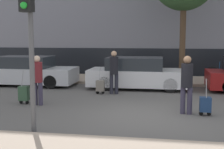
{
  "coord_description": "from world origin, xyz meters",
  "views": [
    {
      "loc": [
        0.46,
        -9.02,
        2.3
      ],
      "look_at": [
        -1.37,
        1.8,
        0.95
      ],
      "focal_mm": 50.0,
      "sensor_mm": 36.0,
      "label": 1
    }
  ],
  "objects_px": {
    "trolley_right": "(205,104)",
    "traffic_light": "(29,23)",
    "pedestrian_left": "(37,77)",
    "trolley_center": "(100,86)",
    "trolley_left": "(24,93)",
    "pedestrian_right": "(187,81)",
    "pedestrian_center": "(114,70)",
    "parked_bicycle": "(223,74)",
    "parked_car_0": "(28,72)",
    "parked_car_1": "(138,74)"
  },
  "relations": [
    {
      "from": "pedestrian_right",
      "to": "traffic_light",
      "type": "relative_size",
      "value": 0.48
    },
    {
      "from": "parked_car_1",
      "to": "trolley_right",
      "type": "xyz_separation_m",
      "value": [
        2.35,
        -4.48,
        -0.32
      ]
    },
    {
      "from": "parked_car_0",
      "to": "pedestrian_left",
      "type": "xyz_separation_m",
      "value": [
        2.18,
        -3.99,
        0.3
      ]
    },
    {
      "from": "trolley_left",
      "to": "pedestrian_right",
      "type": "height_order",
      "value": "pedestrian_right"
    },
    {
      "from": "pedestrian_right",
      "to": "pedestrian_left",
      "type": "bearing_deg",
      "value": 7.92
    },
    {
      "from": "parked_car_1",
      "to": "parked_bicycle",
      "type": "distance_m",
      "value": 4.44
    },
    {
      "from": "trolley_center",
      "to": "pedestrian_left",
      "type": "bearing_deg",
      "value": -125.35
    },
    {
      "from": "pedestrian_center",
      "to": "trolley_center",
      "type": "relative_size",
      "value": 1.59
    },
    {
      "from": "parked_car_1",
      "to": "traffic_light",
      "type": "xyz_separation_m",
      "value": [
        -1.87,
        -7.02,
        1.94
      ]
    },
    {
      "from": "parked_car_1",
      "to": "pedestrian_right",
      "type": "height_order",
      "value": "pedestrian_right"
    },
    {
      "from": "parked_car_1",
      "to": "traffic_light",
      "type": "relative_size",
      "value": 1.21
    },
    {
      "from": "pedestrian_center",
      "to": "parked_bicycle",
      "type": "bearing_deg",
      "value": 25.1
    },
    {
      "from": "pedestrian_center",
      "to": "parked_bicycle",
      "type": "xyz_separation_m",
      "value": [
        4.8,
        3.49,
        -0.49
      ]
    },
    {
      "from": "pedestrian_right",
      "to": "trolley_center",
      "type": "bearing_deg",
      "value": -27.96
    },
    {
      "from": "trolley_center",
      "to": "pedestrian_right",
      "type": "relative_size",
      "value": 0.63
    },
    {
      "from": "trolley_left",
      "to": "trolley_center",
      "type": "distance_m",
      "value": 3.14
    },
    {
      "from": "parked_car_0",
      "to": "parked_car_1",
      "type": "xyz_separation_m",
      "value": [
        5.19,
        -0.05,
        0.0
      ]
    },
    {
      "from": "traffic_light",
      "to": "trolley_center",
      "type": "bearing_deg",
      "value": 84.66
    },
    {
      "from": "parked_car_0",
      "to": "pedestrian_center",
      "type": "bearing_deg",
      "value": -19.67
    },
    {
      "from": "parked_car_0",
      "to": "pedestrian_center",
      "type": "height_order",
      "value": "pedestrian_center"
    },
    {
      "from": "pedestrian_center",
      "to": "traffic_light",
      "type": "bearing_deg",
      "value": -111.71
    },
    {
      "from": "traffic_light",
      "to": "parked_car_0",
      "type": "bearing_deg",
      "value": 115.18
    },
    {
      "from": "pedestrian_right",
      "to": "traffic_light",
      "type": "bearing_deg",
      "value": 48.67
    },
    {
      "from": "pedestrian_left",
      "to": "trolley_center",
      "type": "distance_m",
      "value": 2.92
    },
    {
      "from": "trolley_left",
      "to": "trolley_center",
      "type": "height_order",
      "value": "trolley_left"
    },
    {
      "from": "pedestrian_center",
      "to": "pedestrian_right",
      "type": "xyz_separation_m",
      "value": [
        2.64,
        -2.85,
        0.0
      ]
    },
    {
      "from": "pedestrian_left",
      "to": "pedestrian_center",
      "type": "xyz_separation_m",
      "value": [
        2.19,
        2.43,
        0.04
      ]
    },
    {
      "from": "pedestrian_right",
      "to": "traffic_light",
      "type": "distance_m",
      "value": 4.82
    },
    {
      "from": "trolley_center",
      "to": "parked_car_1",
      "type": "bearing_deg",
      "value": 49.8
    },
    {
      "from": "pedestrian_center",
      "to": "trolley_right",
      "type": "distance_m",
      "value": 4.4
    },
    {
      "from": "pedestrian_left",
      "to": "pedestrian_center",
      "type": "relative_size",
      "value": 0.97
    },
    {
      "from": "trolley_right",
      "to": "trolley_center",
      "type": "bearing_deg",
      "value": 142.32
    },
    {
      "from": "pedestrian_center",
      "to": "parked_bicycle",
      "type": "height_order",
      "value": "pedestrian_center"
    },
    {
      "from": "trolley_left",
      "to": "traffic_light",
      "type": "bearing_deg",
      "value": -61.88
    },
    {
      "from": "parked_car_0",
      "to": "pedestrian_right",
      "type": "bearing_deg",
      "value": -32.2
    },
    {
      "from": "pedestrian_left",
      "to": "trolley_right",
      "type": "bearing_deg",
      "value": 3.36
    },
    {
      "from": "parked_car_1",
      "to": "trolley_right",
      "type": "relative_size",
      "value": 4.05
    },
    {
      "from": "pedestrian_left",
      "to": "trolley_center",
      "type": "bearing_deg",
      "value": 63.76
    },
    {
      "from": "trolley_left",
      "to": "parked_bicycle",
      "type": "relative_size",
      "value": 0.65
    },
    {
      "from": "pedestrian_left",
      "to": "trolley_right",
      "type": "height_order",
      "value": "pedestrian_left"
    },
    {
      "from": "pedestrian_center",
      "to": "traffic_light",
      "type": "xyz_separation_m",
      "value": [
        -1.05,
        -5.51,
        1.61
      ]
    },
    {
      "from": "pedestrian_left",
      "to": "parked_bicycle",
      "type": "xyz_separation_m",
      "value": [
        6.99,
        5.93,
        -0.45
      ]
    },
    {
      "from": "pedestrian_right",
      "to": "trolley_right",
      "type": "distance_m",
      "value": 0.85
    },
    {
      "from": "trolley_center",
      "to": "pedestrian_right",
      "type": "distance_m",
      "value": 4.25
    },
    {
      "from": "pedestrian_left",
      "to": "traffic_light",
      "type": "relative_size",
      "value": 0.46
    },
    {
      "from": "pedestrian_center",
      "to": "trolley_center",
      "type": "height_order",
      "value": "pedestrian_center"
    },
    {
      "from": "parked_car_1",
      "to": "traffic_light",
      "type": "distance_m",
      "value": 7.52
    },
    {
      "from": "trolley_right",
      "to": "traffic_light",
      "type": "bearing_deg",
      "value": -149.01
    },
    {
      "from": "parked_car_0",
      "to": "pedestrian_center",
      "type": "xyz_separation_m",
      "value": [
        4.37,
        -1.56,
        0.34
      ]
    },
    {
      "from": "pedestrian_left",
      "to": "parked_car_0",
      "type": "bearing_deg",
      "value": 127.7
    }
  ]
}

